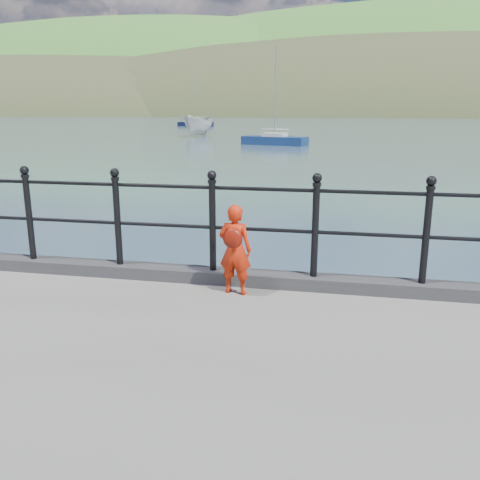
% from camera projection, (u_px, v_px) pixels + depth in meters
% --- Properties ---
extents(ground, '(600.00, 600.00, 0.00)m').
position_uv_depth(ground, '(263.00, 355.00, 6.44)').
color(ground, '#2D4251').
rests_on(ground, ground).
extents(kerb, '(60.00, 0.30, 0.15)m').
position_uv_depth(kerb, '(262.00, 279.00, 6.02)').
color(kerb, '#28282B').
rests_on(kerb, quay).
extents(railing, '(18.11, 0.11, 1.20)m').
position_uv_depth(railing, '(263.00, 217.00, 5.83)').
color(railing, black).
rests_on(railing, kerb).
extents(far_shore, '(830.00, 200.00, 156.00)m').
position_uv_depth(far_shore, '(426.00, 165.00, 231.93)').
color(far_shore, '#333A21').
rests_on(far_shore, ground).
extents(child, '(0.40, 0.33, 1.02)m').
position_uv_depth(child, '(235.00, 249.00, 5.64)').
color(child, red).
rests_on(child, quay).
extents(launch_white, '(2.88, 6.13, 2.28)m').
position_uv_depth(launch_white, '(198.00, 126.00, 54.86)').
color(launch_white, beige).
rests_on(launch_white, ground).
extents(sailboat_left, '(5.98, 2.38, 8.32)m').
position_uv_depth(sailboat_left, '(196.00, 124.00, 84.67)').
color(sailboat_left, black).
rests_on(sailboat_left, ground).
extents(sailboat_port, '(5.73, 3.26, 8.00)m').
position_uv_depth(sailboat_port, '(275.00, 141.00, 42.41)').
color(sailboat_port, navy).
rests_on(sailboat_port, ground).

